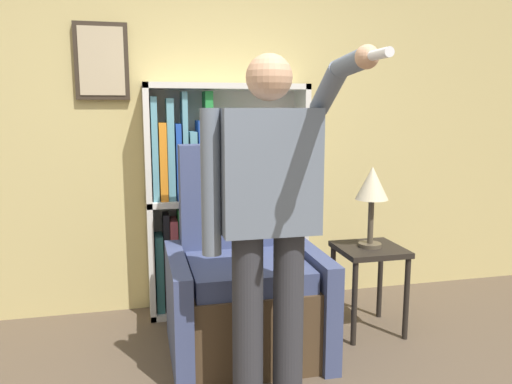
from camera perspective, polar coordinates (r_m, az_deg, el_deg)
The scene contains 6 objects.
wall_back at distance 3.72m, azimuth -6.70°, elevation 8.17°, with size 8.00×0.11×2.80m.
bookcase at distance 3.63m, azimuth -5.63°, elevation -1.32°, with size 1.16×0.28×1.66m.
armchair at distance 3.13m, azimuth -1.41°, elevation -10.81°, with size 0.92×0.81×1.26m.
person_standing at distance 2.34m, azimuth 1.46°, elevation -2.44°, with size 0.60×0.78×1.73m.
side_table at distance 3.43m, azimuth 12.80°, elevation -7.86°, with size 0.42×0.42×0.58m.
table_lamp at distance 3.32m, azimuth 13.12°, elevation 0.47°, with size 0.21×0.21×0.53m.
Camera 1 is at (-0.44, -1.67, 1.48)m, focal length 35.00 mm.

